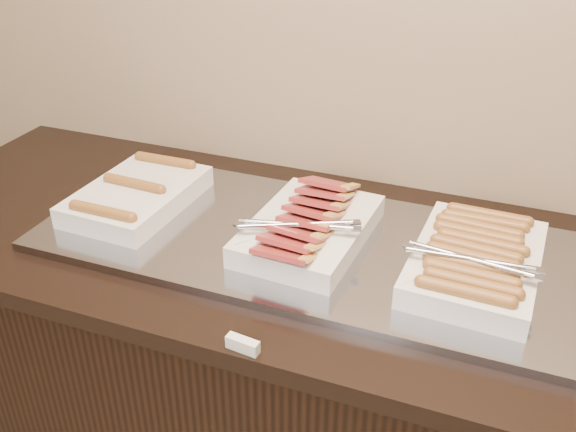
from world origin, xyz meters
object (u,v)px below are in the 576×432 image
at_px(warming_tray, 307,243).
at_px(dish_right, 475,260).
at_px(dish_left, 137,195).
at_px(dish_center, 308,227).
at_px(counter, 301,392).

height_order(warming_tray, dish_right, dish_right).
relative_size(warming_tray, dish_right, 3.21).
relative_size(dish_left, dish_center, 0.93).
bearing_deg(dish_left, warming_tray, 2.39).
bearing_deg(counter, dish_left, 180.00).
relative_size(counter, dish_left, 5.90).
xyz_separation_m(counter, dish_left, (-0.43, 0.00, 0.50)).
distance_m(counter, dish_center, 0.50).
height_order(counter, dish_center, dish_center).
bearing_deg(dish_center, dish_left, -177.16).
xyz_separation_m(counter, dish_center, (0.01, -0.00, 0.50)).
relative_size(counter, warming_tray, 1.72).
relative_size(dish_left, dish_right, 0.93).
bearing_deg(dish_right, dish_center, -177.20).
bearing_deg(dish_center, counter, 167.15).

